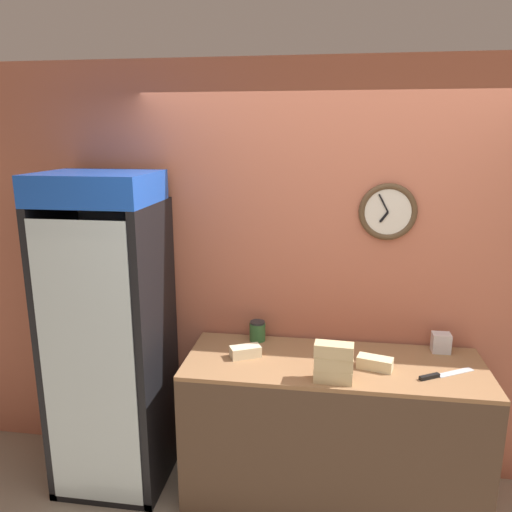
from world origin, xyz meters
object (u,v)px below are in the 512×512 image
(sandwich_flat_left, at_px, (375,363))
(chefs_knife, at_px, (439,375))
(sandwich_stack_bottom, at_px, (333,375))
(sandwich_flat_right, at_px, (245,352))
(sandwich_stack_top, at_px, (334,350))
(condiment_jar, at_px, (257,331))
(beverage_cooler, at_px, (112,319))
(sandwich_stack_middle, at_px, (333,363))
(napkin_dispenser, at_px, (441,343))

(sandwich_flat_left, bearing_deg, chefs_knife, -7.19)
(sandwich_stack_bottom, height_order, sandwich_flat_right, sandwich_stack_bottom)
(sandwich_stack_top, bearing_deg, condiment_jar, 134.97)
(beverage_cooler, height_order, sandwich_flat_right, beverage_cooler)
(sandwich_stack_middle, distance_m, sandwich_flat_right, 0.58)
(napkin_dispenser, bearing_deg, sandwich_flat_left, -144.98)
(sandwich_stack_top, xyz_separation_m, sandwich_flat_right, (-0.52, 0.23, -0.15))
(beverage_cooler, height_order, sandwich_flat_left, beverage_cooler)
(sandwich_stack_top, xyz_separation_m, condiment_jar, (-0.49, 0.49, -0.12))
(sandwich_flat_left, bearing_deg, sandwich_stack_bottom, -141.50)
(sandwich_flat_right, distance_m, condiment_jar, 0.26)
(sandwich_flat_right, xyz_separation_m, chefs_knife, (1.11, -0.09, -0.03))
(sandwich_flat_right, bearing_deg, sandwich_stack_bottom, -23.97)
(sandwich_flat_left, height_order, napkin_dispenser, napkin_dispenser)
(napkin_dispenser, bearing_deg, chefs_knife, -102.19)
(sandwich_flat_right, bearing_deg, napkin_dispenser, 12.01)
(sandwich_flat_left, height_order, condiment_jar, condiment_jar)
(sandwich_stack_bottom, bearing_deg, sandwich_stack_top, 0.00)
(beverage_cooler, bearing_deg, sandwich_flat_left, -3.75)
(sandwich_stack_bottom, bearing_deg, sandwich_stack_middle, 0.00)
(chefs_knife, bearing_deg, condiment_jar, 162.28)
(sandwich_stack_top, height_order, napkin_dispenser, sandwich_stack_top)
(napkin_dispenser, bearing_deg, condiment_jar, 179.78)
(sandwich_stack_middle, bearing_deg, sandwich_flat_left, 38.50)
(sandwich_flat_left, distance_m, condiment_jar, 0.79)
(sandwich_flat_right, xyz_separation_m, napkin_dispenser, (1.19, 0.25, 0.03))
(sandwich_stack_middle, xyz_separation_m, sandwich_stack_top, (0.00, 0.00, 0.07))
(sandwich_stack_middle, relative_size, sandwich_flat_left, 0.97)
(sandwich_stack_middle, height_order, sandwich_flat_left, sandwich_stack_middle)
(sandwich_flat_left, height_order, chefs_knife, sandwich_flat_left)
(sandwich_stack_top, height_order, chefs_knife, sandwich_stack_top)
(condiment_jar, bearing_deg, sandwich_flat_left, -22.40)
(sandwich_stack_middle, xyz_separation_m, sandwich_flat_left, (0.24, 0.19, -0.08))
(sandwich_flat_left, relative_size, chefs_knife, 0.64)
(sandwich_stack_bottom, distance_m, sandwich_flat_left, 0.30)
(sandwich_stack_bottom, xyz_separation_m, chefs_knife, (0.59, 0.15, -0.03))
(beverage_cooler, distance_m, sandwich_stack_middle, 1.43)
(sandwich_flat_left, bearing_deg, sandwich_stack_top, -141.50)
(sandwich_stack_top, distance_m, sandwich_flat_left, 0.34)
(sandwich_flat_left, distance_m, chefs_knife, 0.35)
(chefs_knife, xyz_separation_m, napkin_dispenser, (0.07, 0.34, 0.05))
(condiment_jar, bearing_deg, sandwich_stack_middle, -45.03)
(sandwich_flat_left, xyz_separation_m, napkin_dispenser, (0.42, 0.30, 0.03))
(chefs_knife, bearing_deg, napkin_dispenser, 77.81)
(beverage_cooler, xyz_separation_m, sandwich_stack_top, (1.40, -0.30, 0.02))
(chefs_knife, height_order, napkin_dispenser, napkin_dispenser)
(sandwich_flat_left, xyz_separation_m, condiment_jar, (-0.73, 0.30, 0.03))
(beverage_cooler, xyz_separation_m, napkin_dispenser, (2.06, 0.19, -0.11))
(sandwich_flat_right, distance_m, chefs_knife, 1.12)
(sandwich_flat_right, bearing_deg, sandwich_stack_middle, -23.97)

